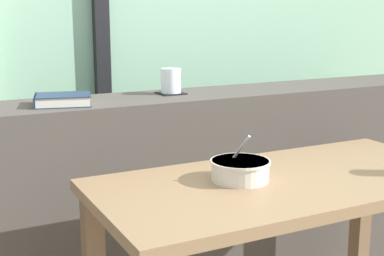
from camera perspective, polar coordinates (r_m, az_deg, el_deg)
The scene contains 6 objects.
dark_console_ledge at distance 2.26m, azimuth -1.04°, elevation -7.64°, with size 2.80×0.33×0.89m, color #423D38.
breakfast_table at distance 1.76m, azimuth 9.84°, elevation -8.77°, with size 1.21×0.58×0.70m.
coaster_square at distance 2.17m, azimuth -2.22°, elevation 3.65°, with size 0.10×0.10×0.01m, color black.
juice_glass at distance 2.17m, azimuth -2.23°, elevation 4.91°, with size 0.08×0.08×0.10m.
closed_book at distance 1.96m, azimuth -13.42°, elevation 2.90°, with size 0.22×0.19×0.04m.
soup_bowl at distance 1.66m, azimuth 5.06°, elevation -4.43°, with size 0.18×0.18×0.15m.
Camera 1 is at (-0.93, -1.37, 1.21)m, focal length 51.01 mm.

